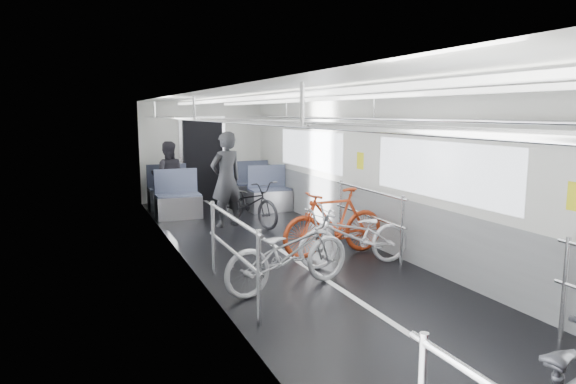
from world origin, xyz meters
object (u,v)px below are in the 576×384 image
bike_right_far (334,222)px  person_standing (226,179)px  bike_right_mid (355,235)px  bike_left_far (288,252)px  bike_aisle (250,203)px  person_seated (168,176)px

bike_right_far → person_standing: person_standing is taller
bike_right_mid → person_standing: person_standing is taller
bike_left_far → person_standing: bearing=-15.5°
bike_right_far → bike_aisle: 2.54m
person_standing → person_seated: person_standing is taller
bike_left_far → bike_right_far: bike_right_far is taller
bike_right_mid → bike_right_far: bike_right_far is taller
bike_right_mid → person_seated: person_seated is taller
person_standing → bike_right_far: bearing=92.1°
bike_right_mid → bike_right_far: bearing=-174.5°
bike_right_mid → person_standing: bearing=-159.4°
bike_right_far → person_standing: size_ratio=0.95×
bike_right_far → person_standing: (-0.93, 2.59, 0.39)m
bike_left_far → bike_right_far: bearing=-58.4°
bike_right_mid → bike_aisle: (-0.51, 3.09, 0.00)m
bike_right_far → person_standing: 2.78m
bike_right_far → bike_aisle: bike_right_far is taller
bike_aisle → person_seated: person_seated is taller
bike_right_far → bike_aisle: (-0.50, 2.49, -0.07)m
bike_right_far → person_seated: size_ratio=1.12×
bike_right_far → person_seated: bearing=-162.7°
bike_left_far → bike_aisle: bearing=-22.4°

